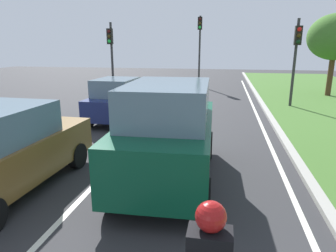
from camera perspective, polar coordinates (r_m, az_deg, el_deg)
name	(u,v)px	position (r m, az deg, el deg)	size (l,w,h in m)	color
ground_plane	(173,120)	(12.72, 0.92, 1.10)	(60.00, 60.00, 0.00)	#2D2D30
lane_line_center	(157,119)	(12.85, -2.16, 1.25)	(0.12, 32.00, 0.01)	silver
lane_line_right_edge	(261,124)	(12.64, 17.22, 0.34)	(0.12, 32.00, 0.01)	silver
curb_right	(274,123)	(12.69, 19.48, 0.48)	(0.24, 48.00, 0.12)	#9E9B93
car_suv_ahead	(169,132)	(6.75, 0.12, -1.17)	(2.10, 4.56, 2.28)	#0C472D
car_sedan_left_lane	(5,150)	(7.20, -28.59, -4.07)	(1.95, 4.35, 1.86)	brown
car_hatchback_far	(118,100)	(12.63, -9.45, 4.89)	(1.81, 3.74, 1.78)	navy
traffic_light_near_right	(296,49)	(16.41, 23.19, 13.22)	(0.32, 0.50, 4.34)	#2D2D2D
traffic_light_overhead_left	(111,48)	(18.95, -10.79, 14.33)	(0.32, 0.50, 4.41)	#2D2D2D
traffic_light_far_median	(200,39)	(23.62, 6.04, 16.19)	(0.32, 0.50, 5.22)	#2D2D2D
tree_roadside_far	(335,37)	(21.16, 29.20, 14.50)	(3.20, 3.20, 4.93)	#4C331E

